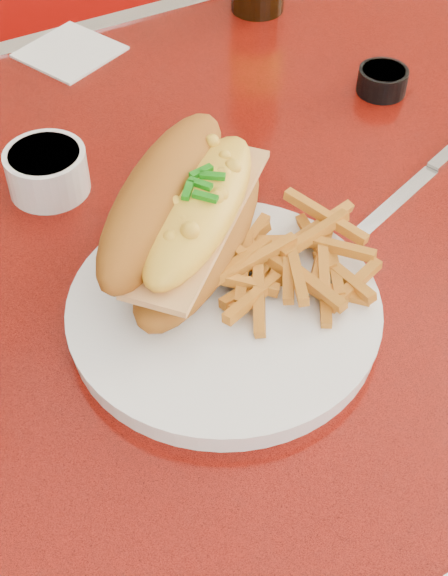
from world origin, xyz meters
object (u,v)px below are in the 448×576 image
mac_hoagie (187,213)px  sauce_cup_right (383,80)px  dinner_plate (224,312)px  gravy_ramekin (47,170)px  knife (427,173)px  diner_table (247,315)px  fork (276,260)px  booth_bench_far (45,155)px

mac_hoagie → sauce_cup_right: bearing=-17.5°
dinner_plate → gravy_ramekin: 0.25m
knife → gravy_ramekin: bearing=134.7°
diner_table → fork: size_ratio=9.24×
dinner_plate → booth_bench_far: bearing=84.3°
mac_hoagie → fork: mac_hoagie is taller
fork → sauce_cup_right: bearing=-46.9°
dinner_plate → fork: (0.07, 0.02, 0.01)m
gravy_ramekin → fork: bearing=-57.3°
dinner_plate → knife: dinner_plate is taller
diner_table → booth_bench_far: bearing=90.0°
booth_bench_far → mac_hoagie: size_ratio=4.79×
knife → fork: bearing=172.8°
mac_hoagie → sauce_cup_right: (0.32, 0.14, -0.05)m
diner_table → gravy_ramekin: gravy_ramekin is taller
booth_bench_far → gravy_ramekin: booth_bench_far is taller
mac_hoagie → gravy_ramekin: mac_hoagie is taller
fork → gravy_ramekin: 0.25m
diner_table → sauce_cup_right: size_ratio=18.70×
sauce_cup_right → dinner_plate: bearing=-146.2°
gravy_ramekin → booth_bench_far: bearing=76.7°
mac_hoagie → sauce_cup_right: 0.36m
diner_table → mac_hoagie: size_ratio=4.91×
booth_bench_far → sauce_cup_right: booth_bench_far is taller
gravy_ramekin → diner_table: bearing=-36.5°
sauce_cup_right → knife: size_ratio=0.34×
mac_hoagie → knife: mac_hoagie is taller
gravy_ramekin → knife: (0.35, -0.17, -0.02)m
booth_bench_far → fork: 1.03m
diner_table → gravy_ramekin: bearing=143.5°
mac_hoagie → gravy_ramekin: 0.18m
booth_bench_far → sauce_cup_right: 0.90m
dinner_plate → sauce_cup_right: bearing=33.8°
fork → knife: (0.21, 0.05, -0.02)m
diner_table → mac_hoagie: 0.25m
booth_bench_far → fork: size_ratio=9.02×
booth_bench_far → dinner_plate: (-0.09, -0.93, 0.49)m
sauce_cup_right → knife: bearing=-108.7°
mac_hoagie → sauce_cup_right: mac_hoagie is taller
diner_table → knife: 0.25m
dinner_plate → gravy_ramekin: (-0.07, 0.24, 0.01)m
fork → gravy_ramekin: size_ratio=1.59×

